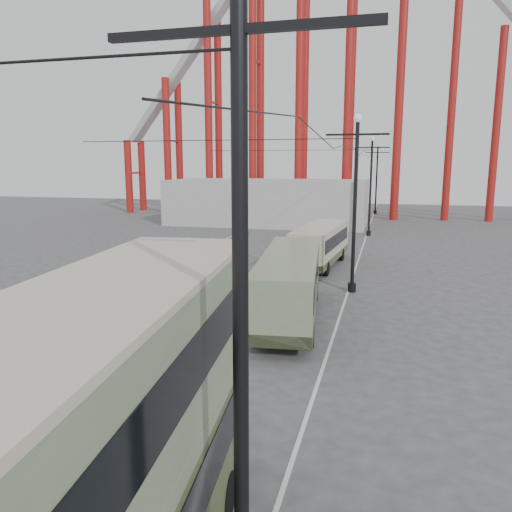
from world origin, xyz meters
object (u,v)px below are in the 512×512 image
(lamp_post_near, at_px, (239,71))
(single_decker_cream, at_px, (321,244))
(single_decker_green, at_px, (290,282))
(pedestrian, at_px, (240,303))
(double_decker_bus, at_px, (99,458))

(lamp_post_near, distance_m, single_decker_cream, 28.22)
(single_decker_green, distance_m, pedestrian, 2.48)
(double_decker_bus, distance_m, single_decker_cream, 27.69)
(double_decker_bus, xyz_separation_m, pedestrian, (-2.32, 14.34, -1.97))
(lamp_post_near, bearing_deg, single_decker_cream, 95.35)
(single_decker_cream, distance_m, pedestrian, 13.43)
(lamp_post_near, height_order, pedestrian, lamp_post_near)
(single_decker_green, xyz_separation_m, pedestrian, (-1.88, -1.46, -0.71))
(single_decker_green, xyz_separation_m, single_decker_cream, (-0.19, 11.85, -0.11))
(lamp_post_near, height_order, single_decker_cream, lamp_post_near)
(lamp_post_near, xyz_separation_m, single_decker_green, (-2.37, 15.54, -6.21))
(double_decker_bus, height_order, single_decker_cream, double_decker_bus)
(pedestrian, bearing_deg, double_decker_bus, 83.03)
(single_decker_green, relative_size, single_decker_cream, 1.18)
(double_decker_bus, bearing_deg, single_decker_cream, 85.27)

